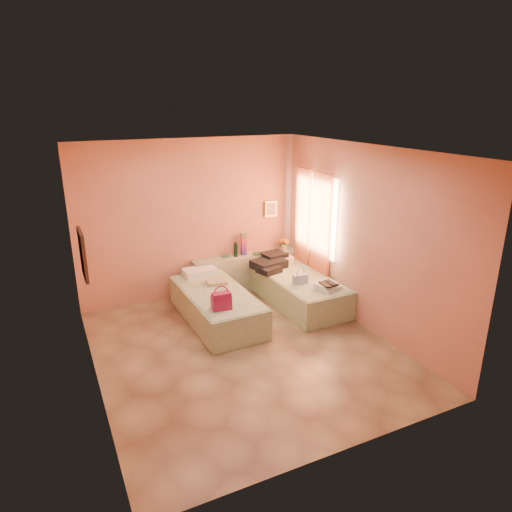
{
  "coord_description": "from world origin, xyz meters",
  "views": [
    {
      "loc": [
        -2.33,
        -5.26,
        3.37
      ],
      "look_at": [
        0.59,
        0.85,
        1.07
      ],
      "focal_mm": 32.0,
      "sensor_mm": 36.0,
      "label": 1
    }
  ],
  "objects": [
    {
      "name": "towel_stack",
      "position": [
        1.64,
        0.37,
        0.55
      ],
      "size": [
        0.42,
        0.39,
        0.1
      ],
      "primitive_type": "cube",
      "rotation": [
        0.0,
        0.0,
        0.3
      ],
      "color": "white",
      "rests_on": "bed_right"
    },
    {
      "name": "magenta_handbag",
      "position": [
        -0.18,
        0.41,
        0.63
      ],
      "size": [
        0.29,
        0.18,
        0.26
      ],
      "primitive_type": "cube",
      "rotation": [
        0.0,
        0.0,
        -0.06
      ],
      "color": "maroon",
      "rests_on": "bed_left"
    },
    {
      "name": "green_book",
      "position": [
        1.2,
        2.03,
        0.67
      ],
      "size": [
        0.22,
        0.19,
        0.03
      ],
      "primitive_type": "cube",
      "rotation": [
        0.0,
        0.0,
        -0.3
      ],
      "color": "#274A2A",
      "rests_on": "headboard_ledge"
    },
    {
      "name": "bed_right",
      "position": [
        1.5,
        1.05,
        0.25
      ],
      "size": [
        0.94,
        2.02,
        0.5
      ],
      "primitive_type": "cube",
      "rotation": [
        0.0,
        0.0,
        0.02
      ],
      "color": "#A3BB96",
      "rests_on": "ground"
    },
    {
      "name": "clothes_pile",
      "position": [
        1.29,
        1.66,
        0.6
      ],
      "size": [
        0.76,
        0.76,
        0.19
      ],
      "primitive_type": "cube",
      "rotation": [
        0.0,
        0.0,
        0.23
      ],
      "color": "black",
      "rests_on": "bed_right"
    },
    {
      "name": "khaki_garment",
      "position": [
        0.11,
        1.37,
        0.53
      ],
      "size": [
        0.36,
        0.31,
        0.06
      ],
      "primitive_type": "cube",
      "rotation": [
        0.0,
        0.0,
        -0.17
      ],
      "color": "tan",
      "rests_on": "bed_left"
    },
    {
      "name": "room_walls",
      "position": [
        0.21,
        0.57,
        1.79
      ],
      "size": [
        4.02,
        4.51,
        2.81
      ],
      "color": "tan",
      "rests_on": "ground"
    },
    {
      "name": "blue_handbag",
      "position": [
        1.36,
        0.77,
        0.58
      ],
      "size": [
        0.25,
        0.11,
        0.16
      ],
      "primitive_type": "cube",
      "rotation": [
        0.0,
        0.0,
        -0.04
      ],
      "color": "#4351A2",
      "rests_on": "bed_right"
    },
    {
      "name": "water_bottle",
      "position": [
        0.77,
        2.09,
        0.78
      ],
      "size": [
        0.09,
        0.09,
        0.26
      ],
      "primitive_type": "cylinder",
      "rotation": [
        0.0,
        0.0,
        0.3
      ],
      "color": "#12341E",
      "rests_on": "headboard_ledge"
    },
    {
      "name": "ground",
      "position": [
        0.0,
        0.0,
        0.0
      ],
      "size": [
        4.5,
        4.5,
        0.0
      ],
      "primitive_type": "plane",
      "color": "tan",
      "rests_on": "ground"
    },
    {
      "name": "bed_left",
      "position": [
        -0.02,
        1.05,
        0.25
      ],
      "size": [
        0.94,
        2.02,
        0.5
      ],
      "primitive_type": "cube",
      "rotation": [
        0.0,
        0.0,
        0.02
      ],
      "color": "#A3BB96",
      "rests_on": "ground"
    },
    {
      "name": "flower_vase",
      "position": [
        1.77,
        2.06,
        0.79
      ],
      "size": [
        0.26,
        0.26,
        0.28
      ],
      "primitive_type": "cube",
      "rotation": [
        0.0,
        0.0,
        -0.29
      ],
      "color": "silver",
      "rests_on": "headboard_ledge"
    },
    {
      "name": "rainbow_box",
      "position": [
        0.95,
        2.15,
        0.86
      ],
      "size": [
        0.1,
        0.1,
        0.41
      ],
      "primitive_type": "cube",
      "rotation": [
        0.0,
        0.0,
        -0.08
      ],
      "color": "maroon",
      "rests_on": "headboard_ledge"
    },
    {
      "name": "headboard_ledge",
      "position": [
        0.98,
        2.1,
        0.33
      ],
      "size": [
        2.05,
        0.3,
        0.65
      ],
      "primitive_type": "cube",
      "color": "#A8B393",
      "rests_on": "ground"
    },
    {
      "name": "sandal_pair",
      "position": [
        1.61,
        0.32,
        0.61
      ],
      "size": [
        0.21,
        0.27,
        0.03
      ],
      "primitive_type": "cube",
      "rotation": [
        0.0,
        0.0,
        -0.08
      ],
      "color": "black",
      "rests_on": "towel_stack"
    },
    {
      "name": "small_dish",
      "position": [
        0.59,
        2.15,
        0.67
      ],
      "size": [
        0.17,
        0.17,
        0.03
      ],
      "primitive_type": "cylinder",
      "rotation": [
        0.0,
        0.0,
        0.37
      ],
      "color": "#4B8A5A",
      "rests_on": "headboard_ledge"
    }
  ]
}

